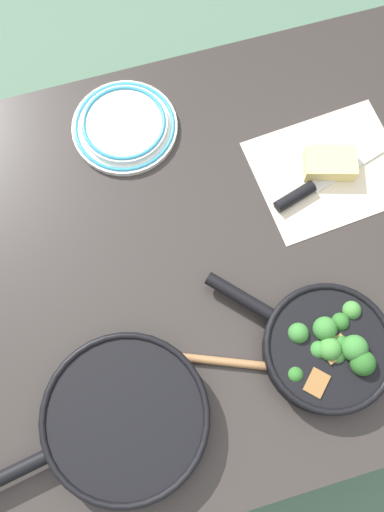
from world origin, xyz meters
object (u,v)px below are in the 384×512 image
object	(u,v)px
grater_knife	(320,182)
skillet_eggs	(124,418)
skillet_broccoli	(327,347)
cheese_block	(330,163)
dinner_plate_stack	(124,125)
wooden_spoon	(200,359)

from	to	relation	value
grater_knife	skillet_eggs	bearing A→B (deg)	-161.73
skillet_broccoli	grater_knife	bearing A→B (deg)	-61.23
skillet_eggs	cheese_block	size ratio (longest dim) A/B	3.72
skillet_eggs	cheese_block	distance (m)	0.62
skillet_eggs	grater_knife	xyz separation A→B (m)	(0.48, 0.33, -0.02)
skillet_eggs	cheese_block	bearing A→B (deg)	-154.18
dinner_plate_stack	skillet_eggs	bearing A→B (deg)	-104.02
skillet_broccoli	cheese_block	size ratio (longest dim) A/B	2.68
wooden_spoon	grater_knife	world-z (taller)	grater_knife
skillet_broccoli	dinner_plate_stack	size ratio (longest dim) A/B	1.42
cheese_block	skillet_broccoli	bearing A→B (deg)	-111.69
skillet_eggs	wooden_spoon	size ratio (longest dim) A/B	1.24
skillet_broccoli	grater_knife	distance (m)	0.33
cheese_block	dinner_plate_stack	xyz separation A→B (m)	(-0.37, 0.20, -0.01)
skillet_broccoli	dinner_plate_stack	world-z (taller)	skillet_broccoli
skillet_broccoli	cheese_block	xyz separation A→B (m)	(0.13, 0.34, -0.01)
dinner_plate_stack	wooden_spoon	bearing A→B (deg)	-88.46
wooden_spoon	grater_knife	xyz separation A→B (m)	(0.32, 0.26, 0.00)
grater_knife	dinner_plate_stack	xyz separation A→B (m)	(-0.34, 0.23, 0.00)
wooden_spoon	grater_knife	size ratio (longest dim) A/B	1.17
skillet_eggs	wooden_spoon	world-z (taller)	skillet_eggs
skillet_eggs	dinner_plate_stack	distance (m)	0.57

